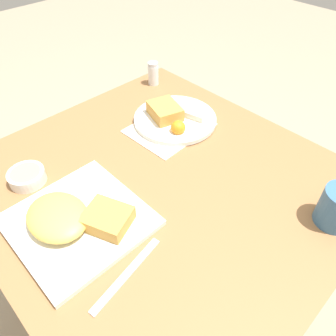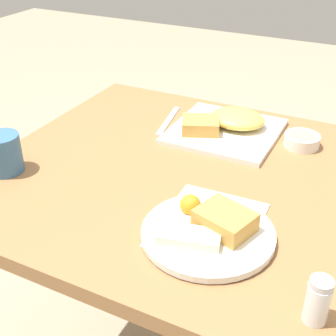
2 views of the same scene
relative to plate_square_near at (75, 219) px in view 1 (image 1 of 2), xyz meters
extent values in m
plane|color=gray|center=(0.03, 0.24, -0.76)|extent=(8.00, 8.00, 0.00)
cube|color=olive|center=(0.03, 0.24, -0.04)|extent=(0.92, 0.87, 0.04)
cylinder|color=brown|center=(-0.37, -0.13, -0.41)|extent=(0.05, 0.05, 0.71)
cylinder|color=brown|center=(-0.37, 0.61, -0.41)|extent=(0.05, 0.05, 0.71)
cylinder|color=brown|center=(0.43, 0.61, -0.41)|extent=(0.05, 0.05, 0.71)
cube|color=beige|center=(-0.12, 0.41, -0.02)|extent=(0.20, 0.25, 0.00)
cube|color=white|center=(0.00, 0.01, -0.01)|extent=(0.28, 0.28, 0.01)
ellipsoid|color=#E5BC51|center=(-0.02, -0.03, 0.01)|extent=(0.16, 0.13, 0.04)
cube|color=gold|center=(0.06, 0.05, 0.01)|extent=(0.13, 0.12, 0.04)
cylinder|color=white|center=(-0.13, 0.45, -0.01)|extent=(0.26, 0.26, 0.01)
cube|color=gold|center=(-0.16, 0.43, 0.02)|extent=(0.12, 0.11, 0.04)
cube|color=beige|center=(-0.11, 0.50, 0.01)|extent=(0.13, 0.08, 0.02)
sphere|color=orange|center=(-0.07, 0.41, 0.01)|extent=(0.04, 0.04, 0.04)
cylinder|color=white|center=(-0.21, -0.01, -0.01)|extent=(0.09, 0.09, 0.03)
cylinder|color=#D1B775|center=(-0.21, -0.01, 0.01)|extent=(0.08, 0.08, 0.00)
cylinder|color=white|center=(-0.36, 0.57, 0.01)|extent=(0.04, 0.04, 0.07)
cylinder|color=white|center=(-0.36, 0.57, 0.00)|extent=(0.03, 0.03, 0.04)
cylinder|color=silver|center=(-0.36, 0.57, 0.06)|extent=(0.04, 0.04, 0.01)
cube|color=silver|center=(0.18, 0.01, -0.02)|extent=(0.05, 0.20, 0.00)
camera|label=1|loc=(0.48, -0.17, 0.59)|focal=35.00mm
camera|label=2|loc=(-0.38, 1.13, 0.56)|focal=50.00mm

